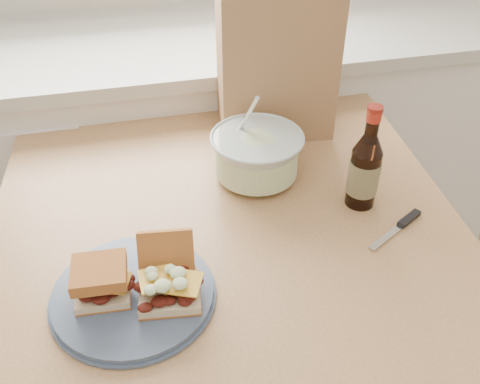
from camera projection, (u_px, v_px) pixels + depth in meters
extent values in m
cube|color=white|center=(162.00, 167.00, 1.94)|extent=(2.40, 0.60, 0.90)
cube|color=silver|center=(148.00, 43.00, 1.65)|extent=(2.50, 0.64, 0.04)
cube|color=tan|center=(226.00, 226.00, 1.15)|extent=(1.06, 1.06, 0.04)
cube|color=tan|center=(71.00, 248.00, 1.70)|extent=(0.07, 0.07, 0.78)
cube|color=tan|center=(338.00, 218.00, 1.81)|extent=(0.07, 0.07, 0.78)
cylinder|color=#44536F|center=(133.00, 295.00, 0.96)|extent=(0.29, 0.29, 0.02)
cube|color=beige|center=(103.00, 291.00, 0.94)|extent=(0.10, 0.09, 0.02)
cube|color=gold|center=(101.00, 280.00, 0.93)|extent=(0.06, 0.06, 0.00)
cube|color=#AC672D|center=(99.00, 272.00, 0.91)|extent=(0.10, 0.09, 0.02)
cube|color=beige|center=(170.00, 293.00, 0.94)|extent=(0.12, 0.11, 0.02)
cube|color=gold|center=(168.00, 280.00, 0.92)|extent=(0.07, 0.07, 0.00)
cube|color=#AC672D|center=(166.00, 255.00, 0.97)|extent=(0.11, 0.08, 0.09)
cone|color=silver|center=(257.00, 157.00, 1.23)|extent=(0.21, 0.21, 0.11)
cylinder|color=white|center=(257.00, 159.00, 1.23)|extent=(0.19, 0.19, 0.07)
torus|color=silver|center=(257.00, 137.00, 1.20)|extent=(0.21, 0.21, 0.01)
cylinder|color=silver|center=(246.00, 118.00, 1.19)|extent=(0.05, 0.08, 0.14)
cylinder|color=black|center=(363.00, 178.00, 1.14)|extent=(0.06, 0.06, 0.13)
cone|color=black|center=(369.00, 144.00, 1.09)|extent=(0.06, 0.06, 0.04)
cylinder|color=black|center=(373.00, 123.00, 1.06)|extent=(0.03, 0.03, 0.06)
cylinder|color=#AE2617|center=(374.00, 116.00, 1.05)|extent=(0.03, 0.03, 0.02)
cylinder|color=maroon|center=(375.00, 108.00, 1.04)|extent=(0.03, 0.03, 0.01)
cylinder|color=#32391C|center=(363.00, 176.00, 1.14)|extent=(0.07, 0.07, 0.08)
cube|color=silver|center=(388.00, 236.00, 1.09)|extent=(0.11, 0.07, 0.00)
cube|color=black|center=(409.00, 219.00, 1.13)|extent=(0.07, 0.05, 0.01)
cube|color=#A87551|center=(276.00, 60.00, 1.33)|extent=(0.30, 0.22, 0.37)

